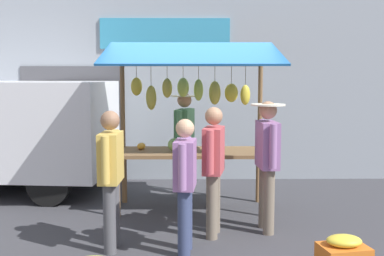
# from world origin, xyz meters

# --- Properties ---
(ground_plane) EXTENTS (40.00, 40.00, 0.00)m
(ground_plane) POSITION_xyz_m (0.00, 0.00, 0.00)
(ground_plane) COLOR #38383D
(street_backdrop) EXTENTS (9.00, 0.30, 3.40)m
(street_backdrop) POSITION_xyz_m (0.05, -2.20, 1.70)
(street_backdrop) COLOR #8C939E
(street_backdrop) RESTS_ON ground
(market_stall) EXTENTS (2.50, 1.46, 2.50)m
(market_stall) POSITION_xyz_m (0.01, -0.06, 1.56)
(market_stall) COLOR brown
(market_stall) RESTS_ON ground
(vendor_with_sunhat) EXTENTS (0.44, 0.70, 1.70)m
(vendor_with_sunhat) POSITION_xyz_m (0.11, -0.75, 1.01)
(vendor_with_sunhat) COLOR #232328
(vendor_with_sunhat) RESTS_ON ground
(shopper_in_grey_tee) EXTENTS (0.31, 0.68, 1.60)m
(shopper_in_grey_tee) POSITION_xyz_m (-0.25, 1.20, 0.92)
(shopper_in_grey_tee) COLOR #726656
(shopper_in_grey_tee) RESTS_ON ground
(shopper_in_striped_shirt) EXTENTS (0.24, 0.69, 1.60)m
(shopper_in_striped_shirt) POSITION_xyz_m (0.93, 1.67, 0.92)
(shopper_in_striped_shirt) COLOR #4C4C51
(shopper_in_striped_shirt) RESTS_ON ground
(shopper_with_shopping_bag) EXTENTS (0.26, 0.66, 1.52)m
(shopper_with_shopping_bag) POSITION_xyz_m (0.09, 1.79, 0.86)
(shopper_with_shopping_bag) COLOR navy
(shopper_with_shopping_bag) RESTS_ON ground
(shopper_with_ponytail) EXTENTS (0.43, 0.71, 1.67)m
(shopper_with_ponytail) POSITION_xyz_m (-0.94, 1.03, 0.99)
(shopper_with_ponytail) COLOR #726656
(shopper_with_ponytail) RESTS_ON ground
(produce_crate_near) EXTENTS (0.53, 0.44, 0.37)m
(produce_crate_near) POSITION_xyz_m (-1.53, 2.31, 0.17)
(produce_crate_near) COLOR #D1661E
(produce_crate_near) RESTS_ON ground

